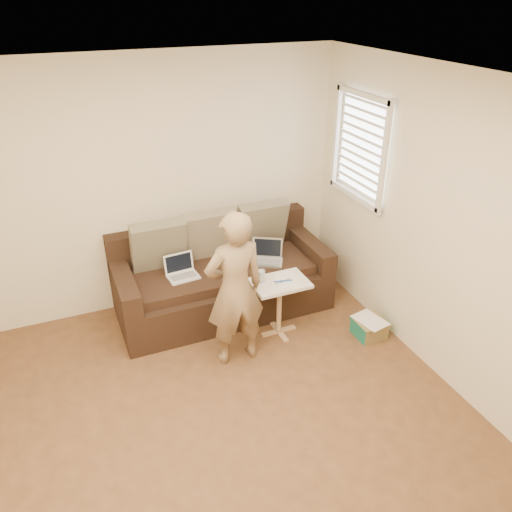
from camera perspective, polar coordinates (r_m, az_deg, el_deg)
name	(u,v)px	position (r m, az deg, el deg)	size (l,w,h in m)	color
floor	(231,445)	(4.15, -2.83, -20.39)	(4.50, 4.50, 0.00)	#51351E
ceiling	(219,95)	(2.79, -4.15, 17.58)	(4.50, 4.50, 0.00)	white
wall_back	(150,188)	(5.25, -11.84, 7.46)	(4.00, 4.00, 0.00)	beige
wall_right	(468,247)	(4.28, 22.66, 0.90)	(4.50, 4.50, 0.00)	beige
window_blinds	(360,147)	(5.18, 11.62, 11.88)	(0.12, 0.88, 1.08)	white
sofa	(222,274)	(5.34, -3.79, -2.04)	(2.20, 0.95, 0.85)	black
pillow_left	(159,245)	(5.19, -10.89, 1.17)	(0.55, 0.14, 0.55)	#695F4D
pillow_mid	(209,234)	(5.35, -5.27, 2.43)	(0.55, 0.14, 0.55)	#726951
pillow_right	(261,225)	(5.55, 0.61, 3.52)	(0.55, 0.14, 0.55)	#695F4D
laptop_silver	(267,263)	(5.34, 1.25, -0.80)	(0.32, 0.23, 0.21)	#B7BABC
laptop_white	(183,278)	(5.13, -8.14, -2.42)	(0.30, 0.22, 0.22)	white
person	(235,290)	(4.46, -2.39, -3.78)	(0.55, 0.37, 1.50)	olive
side_table	(279,307)	(5.03, 2.61, -5.79)	(0.54, 0.38, 0.60)	silver
drinking_glass	(261,276)	(4.84, 0.58, -2.26)	(0.07, 0.07, 0.12)	silver
scissors	(283,281)	(4.86, 3.07, -2.83)	(0.18, 0.10, 0.02)	silver
paper_on_table	(286,279)	(4.91, 3.41, -2.61)	(0.21, 0.30, 0.00)	white
striped_box	(369,328)	(5.22, 12.60, -7.86)	(0.30, 0.30, 0.19)	#D95F20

